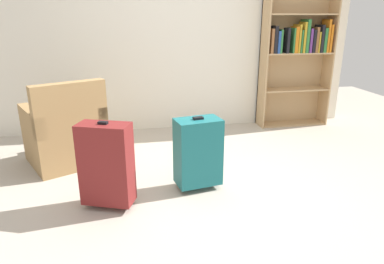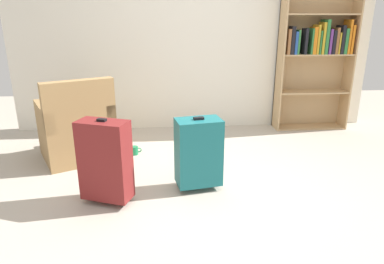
{
  "view_description": "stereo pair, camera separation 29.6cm",
  "coord_description": "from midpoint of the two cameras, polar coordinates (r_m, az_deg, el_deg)",
  "views": [
    {
      "loc": [
        -0.69,
        -2.64,
        1.5
      ],
      "look_at": [
        -0.17,
        0.12,
        0.55
      ],
      "focal_mm": 32.48,
      "sensor_mm": 36.0,
      "label": 1
    },
    {
      "loc": [
        -0.39,
        -2.68,
        1.5
      ],
      "look_at": [
        -0.17,
        0.12,
        0.55
      ],
      "focal_mm": 32.48,
      "sensor_mm": 36.0,
      "label": 2
    }
  ],
  "objects": [
    {
      "name": "ground_plane",
      "position": [
        3.1,
        6.25,
        -10.4
      ],
      "size": [
        8.4,
        8.4,
        0.0
      ],
      "primitive_type": "plane",
      "color": "#B2A899"
    },
    {
      "name": "back_wall",
      "position": [
        4.74,
        2.17,
        16.23
      ],
      "size": [
        4.8,
        0.1,
        2.6
      ],
      "primitive_type": "cube",
      "color": "silver",
      "rests_on": "ground"
    },
    {
      "name": "bookshelf",
      "position": [
        5.02,
        21.42,
        12.44
      ],
      "size": [
        0.97,
        0.28,
        2.0
      ],
      "color": "tan",
      "rests_on": "ground"
    },
    {
      "name": "armchair",
      "position": [
        3.9,
        -16.35,
        0.23
      ],
      "size": [
        0.94,
        0.94,
        0.9
      ],
      "color": "#9E7A4C",
      "rests_on": "ground"
    },
    {
      "name": "mug",
      "position": [
        3.95,
        -7.27,
        -3.06
      ],
      "size": [
        0.12,
        0.08,
        0.1
      ],
      "color": "#1E7F4C",
      "rests_on": "ground"
    },
    {
      "name": "suitcase_dark_red",
      "position": [
        2.87,
        -11.22,
        -4.67
      ],
      "size": [
        0.45,
        0.33,
        0.73
      ],
      "color": "maroon",
      "rests_on": "ground"
    },
    {
      "name": "suitcase_teal",
      "position": [
        3.07,
        3.84,
        -3.37
      ],
      "size": [
        0.43,
        0.31,
        0.67
      ],
      "color": "#19666B",
      "rests_on": "ground"
    }
  ]
}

